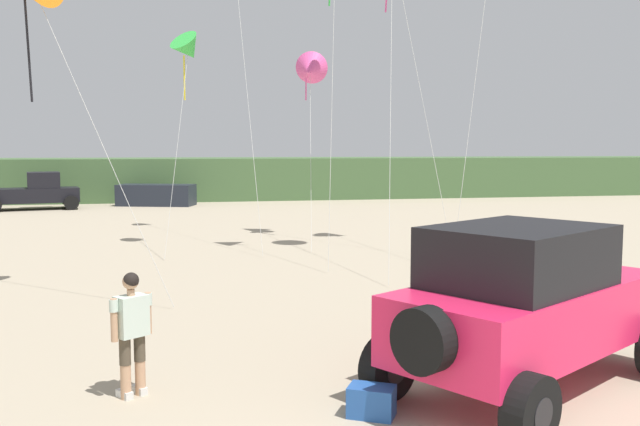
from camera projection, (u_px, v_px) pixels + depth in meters
name	position (u px, v px, depth m)	size (l,w,h in m)	color
dune_ridge	(271.00, 178.00, 45.07)	(90.00, 6.64, 2.60)	#426038
jeep	(528.00, 302.00, 9.26)	(4.97, 4.28, 2.26)	#EA2151
person_watching	(132.00, 327.00, 8.96)	(0.53, 0.46, 1.67)	tan
cooler_box	(372.00, 401.00, 8.35)	(0.56, 0.36, 0.38)	#23519E
distant_pickup	(35.00, 192.00, 36.17)	(4.89, 3.23, 1.98)	black
distant_sedan	(156.00, 195.00, 38.61)	(4.20, 1.70, 1.20)	#1E232D
kite_purple_stunt	(189.00, 49.00, 21.86)	(1.46, 3.17, 7.09)	green
kite_red_delta	(310.00, 70.00, 24.66)	(1.49, 4.73, 6.82)	#E04C93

